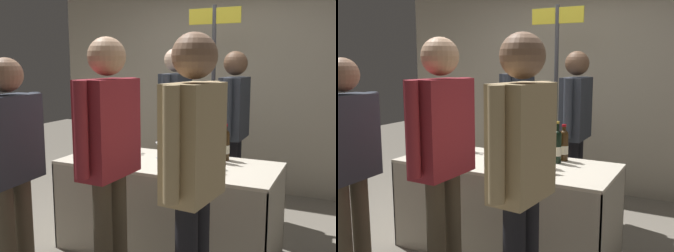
# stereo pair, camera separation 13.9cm
# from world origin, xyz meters

# --- Properties ---
(ground_plane) EXTENTS (12.00, 12.00, 0.00)m
(ground_plane) POSITION_xyz_m (0.00, 0.00, 0.00)
(ground_plane) COLOR gray
(back_partition) EXTENTS (5.00, 0.12, 3.07)m
(back_partition) POSITION_xyz_m (0.00, 1.96, 1.53)
(back_partition) COLOR #B2A893
(back_partition) RESTS_ON ground_plane
(tasting_table) EXTENTS (1.79, 0.77, 0.77)m
(tasting_table) POSITION_xyz_m (0.00, 0.00, 0.54)
(tasting_table) COLOR beige
(tasting_table) RESTS_ON ground_plane
(featured_wine_bottle) EXTENTS (0.08, 0.08, 0.34)m
(featured_wine_bottle) POSITION_xyz_m (0.31, -0.01, 0.92)
(featured_wine_bottle) COLOR black
(featured_wine_bottle) RESTS_ON tasting_table
(display_bottle_0) EXTENTS (0.08, 0.08, 0.32)m
(display_bottle_0) POSITION_xyz_m (-0.72, 0.03, 0.90)
(display_bottle_0) COLOR #192333
(display_bottle_0) RESTS_ON tasting_table
(display_bottle_1) EXTENTS (0.08, 0.08, 0.31)m
(display_bottle_1) POSITION_xyz_m (0.41, 0.26, 0.91)
(display_bottle_1) COLOR #38230F
(display_bottle_1) RESTS_ON tasting_table
(display_bottle_2) EXTENTS (0.08, 0.08, 0.34)m
(display_bottle_2) POSITION_xyz_m (-0.39, -0.24, 0.91)
(display_bottle_2) COLOR black
(display_bottle_2) RESTS_ON tasting_table
(display_bottle_3) EXTENTS (0.07, 0.07, 0.34)m
(display_bottle_3) POSITION_xyz_m (0.39, 0.16, 0.91)
(display_bottle_3) COLOR black
(display_bottle_3) RESTS_ON tasting_table
(wine_glass_near_vendor) EXTENTS (0.07, 0.07, 0.14)m
(wine_glass_near_vendor) POSITION_xyz_m (-0.69, -0.12, 0.87)
(wine_glass_near_vendor) COLOR silver
(wine_glass_near_vendor) RESTS_ON tasting_table
(wine_glass_mid) EXTENTS (0.07, 0.07, 0.14)m
(wine_glass_mid) POSITION_xyz_m (-0.12, 0.09, 0.87)
(wine_glass_mid) COLOR silver
(wine_glass_mid) RESTS_ON tasting_table
(flower_vase) EXTENTS (0.09, 0.09, 0.39)m
(flower_vase) POSITION_xyz_m (-0.55, 0.21, 0.90)
(flower_vase) COLOR slate
(flower_vase) RESTS_ON tasting_table
(brochure_stand) EXTENTS (0.12, 0.09, 0.14)m
(brochure_stand) POSITION_xyz_m (0.42, -0.18, 0.84)
(brochure_stand) COLOR silver
(brochure_stand) RESTS_ON tasting_table
(vendor_presenter) EXTENTS (0.23, 0.60, 1.69)m
(vendor_presenter) POSITION_xyz_m (0.31, 0.88, 1.02)
(vendor_presenter) COLOR black
(vendor_presenter) RESTS_ON ground_plane
(vendor_assistant) EXTENTS (0.24, 0.59, 1.73)m
(vendor_assistant) POSITION_xyz_m (-0.31, 0.85, 1.04)
(vendor_assistant) COLOR black
(vendor_assistant) RESTS_ON ground_plane
(taster_foreground_right) EXTENTS (0.23, 0.60, 1.61)m
(taster_foreground_right) POSITION_xyz_m (-0.66, -1.02, 0.97)
(taster_foreground_right) COLOR #4C4233
(taster_foreground_right) RESTS_ON ground_plane
(taster_foreground_left) EXTENTS (0.24, 0.60, 1.74)m
(taster_foreground_left) POSITION_xyz_m (-0.03, -0.81, 1.05)
(taster_foreground_left) COLOR #4C4233
(taster_foreground_left) RESTS_ON ground_plane
(taster_foreground_centre) EXTENTS (0.24, 0.55, 1.73)m
(taster_foreground_centre) POSITION_xyz_m (0.61, -0.98, 1.04)
(taster_foreground_centre) COLOR black
(taster_foreground_centre) RESTS_ON ground_plane
(booth_signpost) EXTENTS (0.57, 0.04, 2.18)m
(booth_signpost) POSITION_xyz_m (-0.02, 1.19, 1.35)
(booth_signpost) COLOR #47474C
(booth_signpost) RESTS_ON ground_plane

